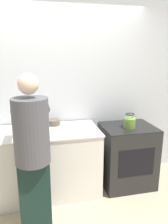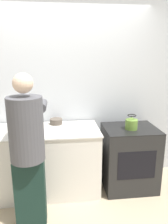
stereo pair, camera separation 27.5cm
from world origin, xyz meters
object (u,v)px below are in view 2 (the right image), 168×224
object	(u,v)px
person	(28,148)
kettle	(131,123)
knife	(31,130)
oven	(129,157)
cutting_board	(29,131)
bowl_prep	(56,121)

from	to	relation	value
person	kettle	bearing A→B (deg)	22.34
knife	kettle	distance (m)	1.31
oven	cutting_board	bearing A→B (deg)	-179.34
kettle	oven	bearing A→B (deg)	76.71
cutting_board	kettle	bearing A→B (deg)	-1.54
kettle	knife	bearing A→B (deg)	179.10
person	cutting_board	bearing A→B (deg)	95.43
oven	person	world-z (taller)	person
person	oven	bearing A→B (deg)	24.08
cutting_board	bowl_prep	size ratio (longest dim) A/B	1.64
knife	bowl_prep	xyz separation A→B (m)	(0.31, 0.29, 0.02)
person	bowl_prep	distance (m)	0.89
oven	cutting_board	xyz separation A→B (m)	(-1.35, -0.02, 0.46)
person	knife	size ratio (longest dim) A/B	6.86
oven	kettle	world-z (taller)	kettle
knife	oven	bearing A→B (deg)	-17.19
person	knife	world-z (taller)	person
bowl_prep	person	bearing A→B (deg)	-109.00
person	kettle	world-z (taller)	person
person	bowl_prep	xyz separation A→B (m)	(0.29, 0.84, 0.02)
oven	person	xyz separation A→B (m)	(-1.29, -0.58, 0.47)
knife	cutting_board	bearing A→B (deg)	132.54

